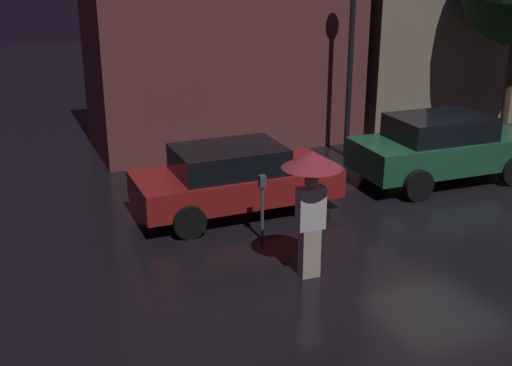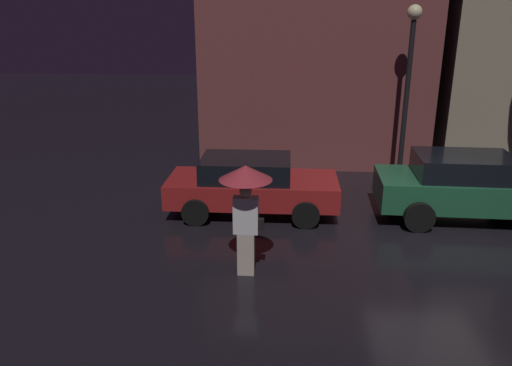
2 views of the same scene
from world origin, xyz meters
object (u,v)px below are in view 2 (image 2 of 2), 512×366
object	(u,v)px
parking_meter	(245,204)
parked_car_green	(467,186)
parked_car_red	(251,184)
pedestrian_with_umbrella	(246,193)
street_lamp_near	(409,70)

from	to	relation	value
parking_meter	parked_car_green	bearing A→B (deg)	15.57
parked_car_red	pedestrian_with_umbrella	bearing A→B (deg)	-87.24
parking_meter	parked_car_red	bearing A→B (deg)	89.38
parking_meter	street_lamp_near	xyz separation A→B (m)	(4.09, 3.98, 2.43)
pedestrian_with_umbrella	street_lamp_near	xyz separation A→B (m)	(3.94, 5.57, 1.61)
parked_car_green	parked_car_red	bearing A→B (deg)	-178.29
parked_car_green	pedestrian_with_umbrella	size ratio (longest dim) A/B	2.00
parked_car_red	street_lamp_near	bearing A→B (deg)	32.10
pedestrian_with_umbrella	parking_meter	world-z (taller)	pedestrian_with_umbrella
parked_car_red	parking_meter	xyz separation A→B (m)	(-0.02, -1.45, 0.04)
parked_car_red	parked_car_green	world-z (taller)	parked_car_green
parked_car_red	parked_car_green	distance (m)	5.08
parked_car_green	street_lamp_near	distance (m)	3.65
parked_car_red	parking_meter	distance (m)	1.45
parked_car_green	street_lamp_near	size ratio (longest dim) A/B	0.87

